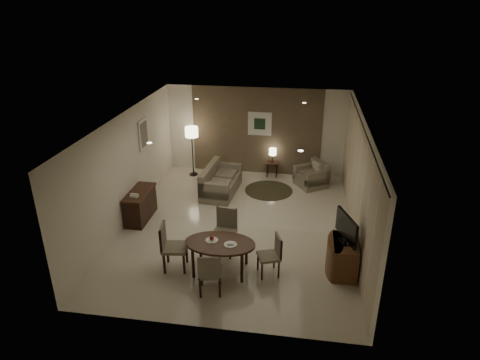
% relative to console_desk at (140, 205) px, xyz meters
% --- Properties ---
extents(room_shell, '(5.50, 7.00, 2.70)m').
position_rel_console_desk_xyz_m(room_shell, '(2.49, 0.40, 0.98)').
color(room_shell, beige).
rests_on(room_shell, ground).
extents(taupe_accent, '(3.96, 0.03, 2.70)m').
position_rel_console_desk_xyz_m(taupe_accent, '(2.49, 3.48, 0.98)').
color(taupe_accent, brown).
rests_on(taupe_accent, wall_back).
extents(curtain_wall, '(0.08, 6.70, 2.58)m').
position_rel_console_desk_xyz_m(curtain_wall, '(5.17, 0.00, 0.95)').
color(curtain_wall, beige).
rests_on(curtain_wall, wall_right).
extents(curtain_rod, '(0.03, 6.80, 0.03)m').
position_rel_console_desk_xyz_m(curtain_rod, '(5.17, 0.00, 2.27)').
color(curtain_rod, black).
rests_on(curtain_rod, wall_right).
extents(art_back_frame, '(0.72, 0.03, 0.72)m').
position_rel_console_desk_xyz_m(art_back_frame, '(2.59, 3.46, 1.23)').
color(art_back_frame, silver).
rests_on(art_back_frame, wall_back).
extents(art_back_canvas, '(0.34, 0.01, 0.34)m').
position_rel_console_desk_xyz_m(art_back_canvas, '(2.59, 3.44, 1.23)').
color(art_back_canvas, '#1C331F').
rests_on(art_back_canvas, wall_back).
extents(art_left_frame, '(0.03, 0.60, 0.80)m').
position_rel_console_desk_xyz_m(art_left_frame, '(-0.23, 1.20, 1.48)').
color(art_left_frame, silver).
rests_on(art_left_frame, wall_left).
extents(art_left_canvas, '(0.01, 0.46, 0.64)m').
position_rel_console_desk_xyz_m(art_left_canvas, '(-0.21, 1.20, 1.48)').
color(art_left_canvas, gray).
rests_on(art_left_canvas, wall_left).
extents(downlight_nl, '(0.10, 0.10, 0.01)m').
position_rel_console_desk_xyz_m(downlight_nl, '(1.09, -1.80, 2.31)').
color(downlight_nl, white).
rests_on(downlight_nl, ceiling).
extents(downlight_nr, '(0.10, 0.10, 0.01)m').
position_rel_console_desk_xyz_m(downlight_nr, '(3.89, -1.80, 2.31)').
color(downlight_nr, white).
rests_on(downlight_nr, ceiling).
extents(downlight_fl, '(0.10, 0.10, 0.01)m').
position_rel_console_desk_xyz_m(downlight_fl, '(1.09, 1.80, 2.31)').
color(downlight_fl, white).
rests_on(downlight_fl, ceiling).
extents(downlight_fr, '(0.10, 0.10, 0.01)m').
position_rel_console_desk_xyz_m(downlight_fr, '(3.89, 1.80, 2.31)').
color(downlight_fr, white).
rests_on(downlight_fr, ceiling).
extents(console_desk, '(0.48, 1.20, 0.75)m').
position_rel_console_desk_xyz_m(console_desk, '(0.00, 0.00, 0.00)').
color(console_desk, '#412415').
rests_on(console_desk, floor).
extents(telephone, '(0.20, 0.14, 0.09)m').
position_rel_console_desk_xyz_m(telephone, '(0.00, -0.30, 0.43)').
color(telephone, white).
rests_on(telephone, console_desk).
extents(tv_cabinet, '(0.48, 0.90, 0.70)m').
position_rel_console_desk_xyz_m(tv_cabinet, '(4.89, -1.50, -0.03)').
color(tv_cabinet, brown).
rests_on(tv_cabinet, floor).
extents(flat_tv, '(0.36, 0.85, 0.60)m').
position_rel_console_desk_xyz_m(flat_tv, '(4.87, -1.50, 0.65)').
color(flat_tv, black).
rests_on(flat_tv, tv_cabinet).
extents(dining_table, '(1.43, 0.89, 0.67)m').
position_rel_console_desk_xyz_m(dining_table, '(2.41, -1.85, -0.04)').
color(dining_table, '#412415').
rests_on(dining_table, floor).
extents(chair_near, '(0.51, 0.51, 0.91)m').
position_rel_console_desk_xyz_m(chair_near, '(2.35, -2.54, 0.08)').
color(chair_near, gray).
rests_on(chair_near, floor).
extents(chair_far, '(0.54, 0.54, 1.00)m').
position_rel_console_desk_xyz_m(chair_far, '(2.35, -1.19, 0.12)').
color(chair_far, gray).
rests_on(chair_far, floor).
extents(chair_left, '(0.55, 0.55, 1.01)m').
position_rel_console_desk_xyz_m(chair_left, '(1.47, -1.90, 0.13)').
color(chair_left, gray).
rests_on(chair_left, floor).
extents(chair_right, '(0.53, 0.53, 0.86)m').
position_rel_console_desk_xyz_m(chair_right, '(3.38, -1.81, 0.05)').
color(chair_right, gray).
rests_on(chair_right, floor).
extents(plate_a, '(0.26, 0.26, 0.02)m').
position_rel_console_desk_xyz_m(plate_a, '(2.23, -1.80, 0.30)').
color(plate_a, white).
rests_on(plate_a, dining_table).
extents(plate_b, '(0.26, 0.26, 0.02)m').
position_rel_console_desk_xyz_m(plate_b, '(2.63, -1.90, 0.30)').
color(plate_b, white).
rests_on(plate_b, dining_table).
extents(fruit_apple, '(0.09, 0.09, 0.09)m').
position_rel_console_desk_xyz_m(fruit_apple, '(2.23, -1.80, 0.35)').
color(fruit_apple, maroon).
rests_on(fruit_apple, plate_a).
extents(napkin, '(0.12, 0.08, 0.03)m').
position_rel_console_desk_xyz_m(napkin, '(2.63, -1.90, 0.32)').
color(napkin, white).
rests_on(napkin, plate_b).
extents(round_rug, '(1.37, 1.37, 0.01)m').
position_rel_console_desk_xyz_m(round_rug, '(3.03, 2.16, -0.37)').
color(round_rug, '#3F3A23').
rests_on(round_rug, floor).
extents(sofa, '(1.72, 0.96, 0.78)m').
position_rel_console_desk_xyz_m(sofa, '(1.69, 1.82, 0.02)').
color(sofa, gray).
rests_on(sofa, floor).
extents(armchair, '(1.08, 1.10, 0.72)m').
position_rel_console_desk_xyz_m(armchair, '(4.22, 2.69, -0.01)').
color(armchair, gray).
rests_on(armchair, floor).
extents(side_table, '(0.35, 0.35, 0.45)m').
position_rel_console_desk_xyz_m(side_table, '(3.03, 3.25, -0.15)').
color(side_table, black).
rests_on(side_table, floor).
extents(table_lamp, '(0.22, 0.22, 0.50)m').
position_rel_console_desk_xyz_m(table_lamp, '(3.03, 3.25, 0.32)').
color(table_lamp, '#FFEAC1').
rests_on(table_lamp, side_table).
extents(floor_lamp, '(0.39, 0.39, 1.55)m').
position_rel_console_desk_xyz_m(floor_lamp, '(0.58, 2.96, 0.40)').
color(floor_lamp, '#FFE5B7').
rests_on(floor_lamp, floor).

